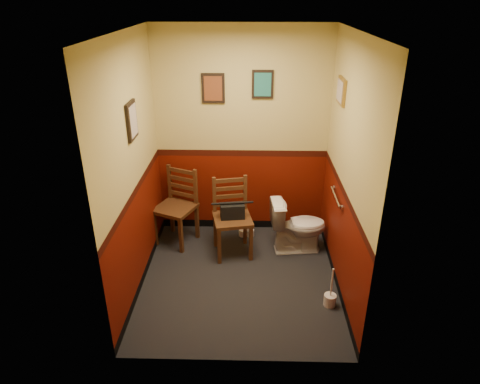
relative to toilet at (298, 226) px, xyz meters
The scene contains 17 objects.
floor 1.03m from the toilet, 137.92° to the right, with size 2.20×2.40×0.00m, color black.
ceiling 2.55m from the toilet, 137.92° to the right, with size 2.20×2.40×0.00m, color silver.
wall_back 1.35m from the toilet, 142.62° to the left, with size 2.20×2.70×0.00m, color #540F04.
wall_front 2.23m from the toilet, 111.27° to the right, with size 2.20×2.70×0.00m, color #540F04.
wall_left 2.18m from the toilet, 160.35° to the right, with size 2.40×2.70×0.00m, color #540F04.
wall_right 1.26m from the toilet, 59.69° to the right, with size 2.40×2.70×0.00m, color #540F04.
grab_bar 0.81m from the toilet, 48.86° to the right, with size 0.05×0.56×0.06m.
framed_print_back_a 2.00m from the toilet, 153.67° to the left, with size 0.28×0.04×0.36m.
framed_print_back_b 1.80m from the toilet, 131.59° to the left, with size 0.26×0.04×0.34m.
framed_print_left 2.41m from the toilet, 163.00° to the right, with size 0.04×0.30×0.38m.
framed_print_right 1.74m from the toilet, ahead, with size 0.04×0.34×0.28m.
toilet is the anchor object (origin of this frame).
toilet_brush 1.14m from the toilet, 76.93° to the right, with size 0.13×0.13×0.47m.
chair_left 1.57m from the toilet, behind, with size 0.61×0.61×0.99m.
chair_right 0.84m from the toilet, behind, with size 0.53×0.53×0.97m.
handbag 0.87m from the toilet, behind, with size 0.31×0.18×0.21m.
tp_stack 0.77m from the toilet, 154.34° to the left, with size 0.21×0.11×0.18m.
Camera 1 is at (0.11, -4.04, 3.04)m, focal length 32.00 mm.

